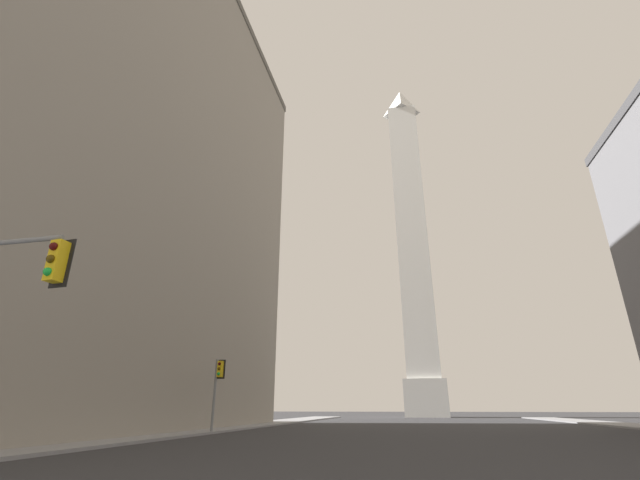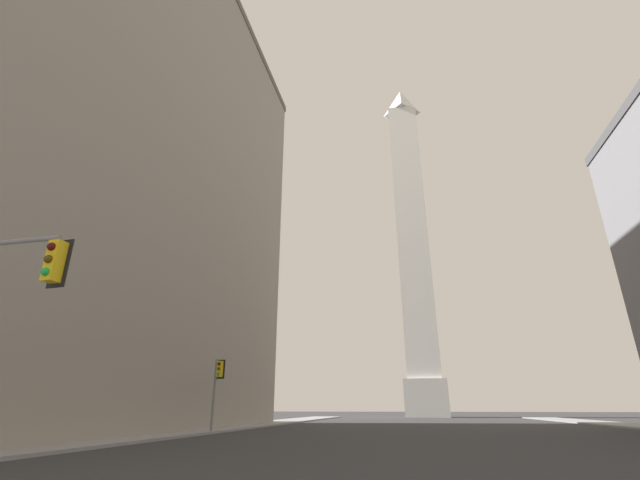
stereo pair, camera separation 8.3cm
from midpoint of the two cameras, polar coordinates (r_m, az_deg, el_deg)
sidewalk_left at (r=36.56m, az=-15.38°, el=-23.24°), size 5.00×101.26×0.15m
building_left at (r=43.90m, az=-26.99°, el=8.65°), size 20.87×43.18×43.87m
obelisk at (r=93.24m, az=12.21°, el=0.33°), size 7.80×7.80×74.17m
traffic_light_mid_left at (r=32.65m, az=-13.52°, el=-18.09°), size 0.79×0.52×4.93m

